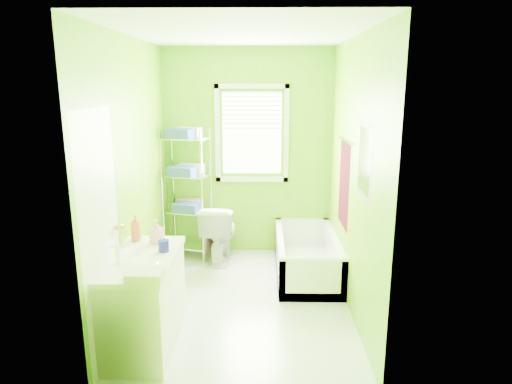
{
  "coord_description": "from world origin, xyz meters",
  "views": [
    {
      "loc": [
        0.2,
        -4.28,
        2.18
      ],
      "look_at": [
        0.12,
        0.25,
        1.08
      ],
      "focal_mm": 32.0,
      "sensor_mm": 36.0,
      "label": 1
    }
  ],
  "objects_px": {
    "bathtub": "(307,261)",
    "toilet": "(220,232)",
    "wire_shelf_unit": "(188,180)",
    "vanity": "(144,298)"
  },
  "relations": [
    {
      "from": "toilet",
      "to": "wire_shelf_unit",
      "type": "relative_size",
      "value": 0.44
    },
    {
      "from": "bathtub",
      "to": "toilet",
      "type": "xyz_separation_m",
      "value": [
        -1.05,
        0.42,
        0.21
      ]
    },
    {
      "from": "bathtub",
      "to": "toilet",
      "type": "bearing_deg",
      "value": 158.08
    },
    {
      "from": "vanity",
      "to": "wire_shelf_unit",
      "type": "height_order",
      "value": "wire_shelf_unit"
    },
    {
      "from": "bathtub",
      "to": "vanity",
      "type": "relative_size",
      "value": 1.41
    },
    {
      "from": "toilet",
      "to": "wire_shelf_unit",
      "type": "bearing_deg",
      "value": -10.92
    },
    {
      "from": "toilet",
      "to": "wire_shelf_unit",
      "type": "distance_m",
      "value": 0.75
    },
    {
      "from": "wire_shelf_unit",
      "to": "vanity",
      "type": "bearing_deg",
      "value": -91.67
    },
    {
      "from": "bathtub",
      "to": "vanity",
      "type": "distance_m",
      "value": 2.13
    },
    {
      "from": "bathtub",
      "to": "toilet",
      "type": "relative_size",
      "value": 2.04
    }
  ]
}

